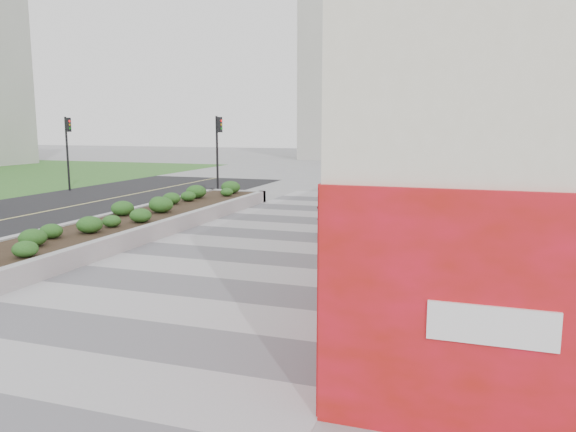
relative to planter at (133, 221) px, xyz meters
name	(u,v)px	position (x,y,z in m)	size (l,w,h in m)	color
ground	(167,312)	(5.50, -7.00, -0.42)	(160.00, 160.00, 0.00)	gray
walkway	(229,275)	(5.50, -4.00, -0.41)	(8.00, 36.00, 0.01)	#A8A8AD
building	(523,116)	(12.48, 1.98, 3.56)	(6.04, 24.08, 8.00)	beige
planter	(133,221)	(0.00, 0.00, 0.00)	(3.00, 18.00, 0.90)	#9E9EA0
traffic_signal_near	(218,144)	(-1.73, 10.50, 2.34)	(0.33, 0.28, 4.20)	black
traffic_signal_far	(68,142)	(-10.93, 10.00, 2.34)	(0.33, 0.28, 4.20)	black
distant_bldg_north_l	(381,69)	(0.50, 48.00, 9.58)	(16.00, 12.00, 20.00)	#ADAAA3
distant_bldg_north_r	(574,48)	(20.50, 53.00, 11.58)	(14.00, 10.00, 24.00)	#ADAAA3
manhole_cover	(248,276)	(6.00, -4.00, -0.42)	(0.44, 0.44, 0.01)	#595654
skateboarder	(323,213)	(6.31, 2.01, 0.30)	(0.50, 0.74, 1.41)	beige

